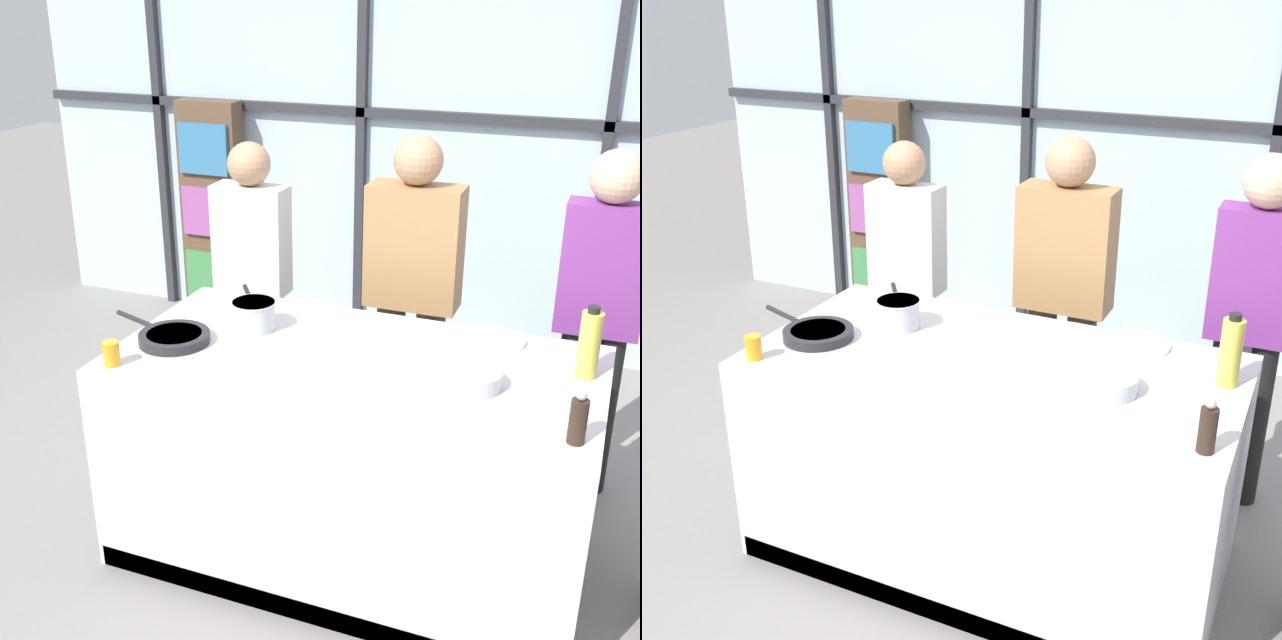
% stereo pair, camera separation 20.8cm
% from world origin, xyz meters
% --- Properties ---
extents(ground_plane, '(18.00, 18.00, 0.00)m').
position_xyz_m(ground_plane, '(0.00, 0.00, 0.00)').
color(ground_plane, gray).
extents(back_window_wall, '(6.40, 0.10, 2.80)m').
position_xyz_m(back_window_wall, '(0.00, 2.35, 1.40)').
color(back_window_wall, silver).
rests_on(back_window_wall, ground_plane).
extents(bookshelf, '(0.44, 0.19, 1.58)m').
position_xyz_m(bookshelf, '(-1.83, 2.17, 0.79)').
color(bookshelf, brown).
rests_on(bookshelf, ground_plane).
extents(demo_island, '(1.94, 1.00, 0.93)m').
position_xyz_m(demo_island, '(-0.00, -0.00, 0.46)').
color(demo_island, silver).
rests_on(demo_island, ground_plane).
extents(spectator_far_left, '(0.39, 0.22, 1.59)m').
position_xyz_m(spectator_far_left, '(-0.87, 0.86, 0.91)').
color(spectator_far_left, '#47382D').
rests_on(spectator_far_left, ground_plane).
extents(spectator_center_left, '(0.46, 0.23, 1.68)m').
position_xyz_m(spectator_center_left, '(0.00, 0.86, 0.95)').
color(spectator_center_left, '#47382D').
rests_on(spectator_center_left, ground_plane).
extents(spectator_center_right, '(0.37, 0.23, 1.67)m').
position_xyz_m(spectator_center_right, '(0.87, 0.86, 0.98)').
color(spectator_center_right, black).
rests_on(spectator_center_right, ground_plane).
extents(frying_pan, '(0.52, 0.30, 0.04)m').
position_xyz_m(frying_pan, '(-0.76, -0.12, 0.95)').
color(frying_pan, '#232326').
rests_on(frying_pan, demo_island).
extents(saucepan, '(0.25, 0.31, 0.13)m').
position_xyz_m(saucepan, '(-0.51, 0.13, 1.00)').
color(saucepan, silver).
rests_on(saucepan, demo_island).
extents(white_plate, '(0.27, 0.27, 0.01)m').
position_xyz_m(white_plate, '(0.49, 0.38, 0.93)').
color(white_plate, white).
rests_on(white_plate, demo_island).
extents(mixing_bowl, '(0.23, 0.23, 0.07)m').
position_xyz_m(mixing_bowl, '(0.48, -0.07, 0.97)').
color(mixing_bowl, silver).
rests_on(mixing_bowl, demo_island).
extents(oil_bottle, '(0.08, 0.08, 0.29)m').
position_xyz_m(oil_bottle, '(0.87, 0.18, 1.06)').
color(oil_bottle, '#E0CC4C').
rests_on(oil_bottle, demo_island).
extents(pepper_grinder, '(0.06, 0.06, 0.19)m').
position_xyz_m(pepper_grinder, '(0.88, -0.33, 1.01)').
color(pepper_grinder, '#332319').
rests_on(pepper_grinder, demo_island).
extents(juice_glass_near, '(0.06, 0.06, 0.10)m').
position_xyz_m(juice_glass_near, '(-0.87, -0.40, 0.98)').
color(juice_glass_near, orange).
rests_on(juice_glass_near, demo_island).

